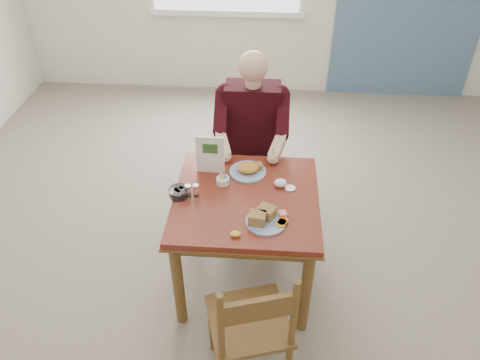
# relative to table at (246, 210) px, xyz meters

# --- Properties ---
(floor) EXTENTS (6.00, 6.00, 0.00)m
(floor) POSITION_rel_table_xyz_m (0.00, 0.00, -0.64)
(floor) COLOR #6C6358
(floor) RESTS_ON ground
(lemon_wedge) EXTENTS (0.06, 0.04, 0.03)m
(lemon_wedge) POSITION_rel_table_xyz_m (-0.04, -0.35, 0.13)
(lemon_wedge) COLOR yellow
(lemon_wedge) RESTS_ON table
(napkin) EXTENTS (0.09, 0.08, 0.05)m
(napkin) POSITION_rel_table_xyz_m (0.21, 0.12, 0.14)
(napkin) COLOR white
(napkin) RESTS_ON table
(metal_dish) EXTENTS (0.07, 0.07, 0.01)m
(metal_dish) POSITION_rel_table_xyz_m (0.27, 0.10, 0.12)
(metal_dish) COLOR silver
(metal_dish) RESTS_ON table
(table) EXTENTS (0.92, 0.92, 0.75)m
(table) POSITION_rel_table_xyz_m (0.00, 0.00, 0.00)
(table) COLOR maroon
(table) RESTS_ON ground
(chair_far) EXTENTS (0.42, 0.42, 0.95)m
(chair_far) POSITION_rel_table_xyz_m (0.00, 0.80, -0.16)
(chair_far) COLOR brown
(chair_far) RESTS_ON ground
(chair_near) EXTENTS (0.52, 0.52, 0.95)m
(chair_near) POSITION_rel_table_xyz_m (0.07, -0.75, -0.16)
(chair_near) COLOR brown
(chair_near) RESTS_ON ground
(diner) EXTENTS (0.53, 0.56, 1.39)m
(diner) POSITION_rel_table_xyz_m (0.00, 0.71, 0.17)
(diner) COLOR tan
(diner) RESTS_ON chair_far
(near_plate) EXTENTS (0.29, 0.29, 0.08)m
(near_plate) POSITION_rel_table_xyz_m (0.12, -0.22, 0.14)
(near_plate) COLOR white
(near_plate) RESTS_ON table
(far_plate) EXTENTS (0.29, 0.29, 0.07)m
(far_plate) POSITION_rel_table_xyz_m (0.00, 0.25, 0.14)
(far_plate) COLOR white
(far_plate) RESTS_ON table
(caddy) EXTENTS (0.11, 0.11, 0.06)m
(caddy) POSITION_rel_table_xyz_m (-0.16, 0.12, 0.13)
(caddy) COLOR white
(caddy) RESTS_ON table
(shakers) EXTENTS (0.09, 0.05, 0.08)m
(shakers) POSITION_rel_table_xyz_m (-0.33, -0.02, 0.15)
(shakers) COLOR white
(shakers) RESTS_ON table
(creamer) EXTENTS (0.14, 0.14, 0.06)m
(creamer) POSITION_rel_table_xyz_m (-0.42, -0.03, 0.14)
(creamer) COLOR white
(creamer) RESTS_ON table
(menu) EXTENTS (0.19, 0.02, 0.27)m
(menu) POSITION_rel_table_xyz_m (-0.25, 0.24, 0.25)
(menu) COLOR white
(menu) RESTS_ON table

